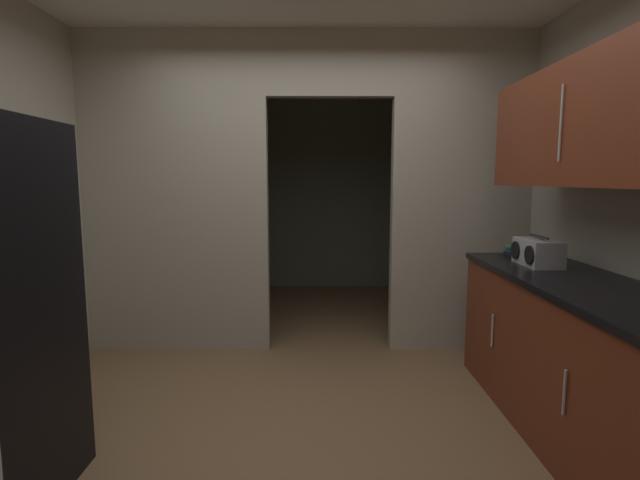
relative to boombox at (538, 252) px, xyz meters
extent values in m
plane|color=brown|center=(-1.52, -0.56, -0.99)|extent=(20.00, 20.00, 0.00)
cube|color=#ADA899|center=(-2.63, 0.97, 0.34)|extent=(1.55, 0.12, 2.67)
cube|color=#ADA899|center=(-0.23, 0.97, 0.34)|extent=(1.17, 0.12, 2.67)
cube|color=#ADA899|center=(-1.33, 0.97, 1.41)|extent=(1.05, 0.12, 0.53)
cube|color=gray|center=(-1.52, 3.42, 0.34)|extent=(3.76, 0.10, 2.67)
cube|color=gray|center=(-3.35, 2.20, 0.34)|extent=(0.10, 2.44, 2.67)
cube|color=gray|center=(0.31, 2.20, 0.34)|extent=(0.10, 2.44, 2.67)
cube|color=maroon|center=(0.03, -0.49, -0.56)|extent=(0.61, 2.08, 0.86)
cube|color=black|center=(0.03, -0.49, -0.11)|extent=(0.65, 2.08, 0.04)
cylinder|color=#B7BABC|center=(-0.28, -0.95, -0.52)|extent=(0.01, 0.01, 0.22)
cylinder|color=#B7BABC|center=(-0.28, -0.03, -0.52)|extent=(0.01, 0.01, 0.22)
cube|color=maroon|center=(0.03, -0.49, 0.77)|extent=(0.34, 1.88, 0.67)
cylinder|color=#B7BABC|center=(-0.15, -0.49, 0.77)|extent=(0.01, 0.01, 0.40)
cube|color=#B2B2B7|center=(0.00, 0.00, 0.00)|extent=(0.20, 0.35, 0.17)
cylinder|color=#262626|center=(0.00, 0.00, 0.10)|extent=(0.02, 0.25, 0.02)
cylinder|color=black|center=(-0.10, -0.11, 0.00)|extent=(0.01, 0.12, 0.12)
cylinder|color=black|center=(-0.10, 0.11, 0.00)|extent=(0.01, 0.12, 0.12)
cube|color=black|center=(0.04, 0.43, -0.07)|extent=(0.14, 0.15, 0.03)
cube|color=#2D609E|center=(0.03, 0.44, -0.05)|extent=(0.11, 0.15, 0.02)
cube|color=gold|center=(0.04, 0.42, -0.03)|extent=(0.12, 0.13, 0.01)
cube|color=#388C47|center=(0.02, 0.43, -0.02)|extent=(0.13, 0.14, 0.01)
camera|label=1|loc=(-1.44, -3.04, 0.47)|focal=26.60mm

